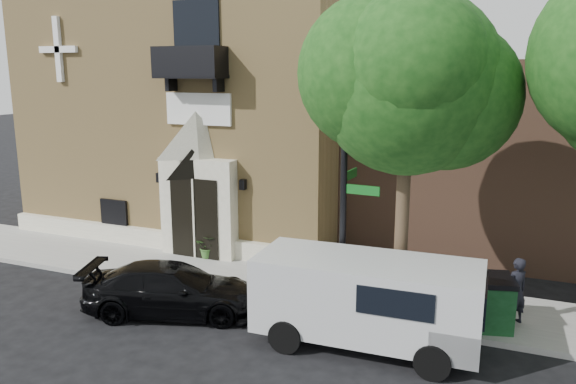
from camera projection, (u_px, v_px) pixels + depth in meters
name	position (u px, v px, depth m)	size (l,w,h in m)	color
ground	(180.00, 293.00, 15.66)	(120.00, 120.00, 0.00)	black
sidewalk	(237.00, 278.00, 16.63)	(42.00, 3.00, 0.15)	gray
church	(221.00, 107.00, 22.99)	(12.20, 11.01, 9.30)	tan
street_tree_left	(408.00, 80.00, 12.50)	(4.97, 4.38, 7.77)	#38281C
black_sedan	(172.00, 289.00, 14.23)	(1.81, 4.45, 1.29)	black
cargo_van	(375.00, 300.00, 12.39)	(5.02, 2.24, 2.02)	#BABCBE
street_sign	(345.00, 191.00, 13.45)	(0.98, 0.98, 6.14)	black
fire_hydrant	(440.00, 313.00, 13.12)	(0.44, 0.35, 0.77)	maroon
dumpster	(470.00, 300.00, 13.22)	(2.09, 1.50, 1.23)	#103A17
planter	(208.00, 246.00, 18.10)	(0.69, 0.60, 0.76)	#3C6B2C
pedestrian_near	(516.00, 291.00, 13.30)	(0.60, 0.39, 1.64)	black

